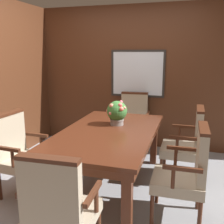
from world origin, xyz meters
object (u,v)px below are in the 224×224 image
Objects in this scene: chair_right_far at (187,142)px; chair_head_near at (59,208)px; chair_head_far at (133,120)px; chair_right_near at (187,171)px; chair_left_near at (20,152)px; potted_plant at (117,112)px; dining_table at (108,138)px.

chair_right_far and chair_head_near have the same top height.
chair_head_far and chair_right_near have the same top height.
potted_plant is at bearing -49.29° from chair_left_near.
chair_head_far is 3.05× the size of potted_plant.
dining_table is at bearing -61.03° from chair_left_near.
chair_head_near is 1.68m from potted_plant.
chair_head_near is 3.05× the size of potted_plant.
chair_right_far is at bearing 26.45° from dining_table.
chair_right_far is at bearing -119.06° from chair_head_near.
chair_right_far is 0.88m from chair_right_near.
potted_plant is (-0.01, 1.63, 0.38)m from chair_head_near.
chair_right_near is at bearing -137.03° from chair_head_near.
chair_head_near is (-0.90, -1.81, 0.00)m from chair_right_far.
potted_plant reaches higher than chair_right_far.
chair_head_near is 1.00× the size of chair_right_near.
potted_plant reaches higher than chair_left_near.
chair_head_far is at bearing -134.41° from chair_right_far.
dining_table is 1.03m from chair_right_near.
chair_head_near reaches higher than dining_table.
chair_left_near is 3.05× the size of potted_plant.
chair_left_near is at bearing -142.81° from potted_plant.
chair_head_near is 2.72m from chair_head_far.
chair_head_near and chair_head_far have the same top height.
chair_right_far and chair_head_far have the same top height.
chair_right_near is (0.94, -0.42, -0.12)m from dining_table.
chair_right_near reaches higher than dining_table.
chair_right_near is at bearing -85.51° from chair_left_near.
chair_left_near is at bearing -63.65° from chair_right_far.
chair_head_far is (-0.02, 2.72, 0.00)m from chair_head_near.
chair_right_far and chair_right_near have the same top height.
chair_right_near is at bearing -24.14° from dining_table.
chair_left_near is 2.07m from chair_head_far.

